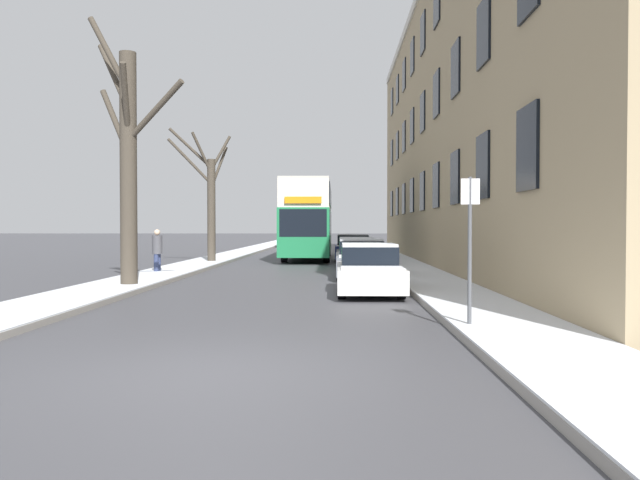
{
  "coord_description": "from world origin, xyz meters",
  "views": [
    {
      "loc": [
        1.68,
        -7.76,
        1.83
      ],
      "look_at": [
        0.92,
        21.8,
        1.2
      ],
      "focal_mm": 35.0,
      "sensor_mm": 36.0,
      "label": 1
    }
  ],
  "objects_px": {
    "bare_tree_left_1": "(209,199)",
    "parked_car_2": "(356,253)",
    "double_decker_bus": "(308,217)",
    "parked_car_0": "(369,270)",
    "oncoming_van": "(293,234)",
    "bare_tree_left_0": "(128,157)",
    "street_sign_post": "(470,244)",
    "parked_car_3": "(353,249)",
    "pedestrian_left_sidewalk": "(157,250)",
    "parked_car_1": "(361,259)"
  },
  "relations": [
    {
      "from": "bare_tree_left_1",
      "to": "parked_car_2",
      "type": "height_order",
      "value": "bare_tree_left_1"
    },
    {
      "from": "double_decker_bus",
      "to": "parked_car_0",
      "type": "height_order",
      "value": "double_decker_bus"
    },
    {
      "from": "parked_car_0",
      "to": "oncoming_van",
      "type": "relative_size",
      "value": 0.79
    },
    {
      "from": "bare_tree_left_0",
      "to": "street_sign_post",
      "type": "distance_m",
      "value": 11.35
    },
    {
      "from": "parked_car_0",
      "to": "street_sign_post",
      "type": "bearing_deg",
      "value": -77.5
    },
    {
      "from": "bare_tree_left_1",
      "to": "parked_car_0",
      "type": "xyz_separation_m",
      "value": [
        7.08,
        -13.33,
        -2.53
      ]
    },
    {
      "from": "bare_tree_left_1",
      "to": "parked_car_3",
      "type": "distance_m",
      "value": 8.06
    },
    {
      "from": "parked_car_3",
      "to": "street_sign_post",
      "type": "relative_size",
      "value": 1.58
    },
    {
      "from": "parked_car_3",
      "to": "oncoming_van",
      "type": "bearing_deg",
      "value": 101.84
    },
    {
      "from": "parked_car_2",
      "to": "bare_tree_left_0",
      "type": "bearing_deg",
      "value": -125.08
    },
    {
      "from": "parked_car_3",
      "to": "pedestrian_left_sidewalk",
      "type": "height_order",
      "value": "pedestrian_left_sidewalk"
    },
    {
      "from": "street_sign_post",
      "to": "parked_car_3",
      "type": "bearing_deg",
      "value": 93.54
    },
    {
      "from": "bare_tree_left_1",
      "to": "oncoming_van",
      "type": "distance_m",
      "value": 25.59
    },
    {
      "from": "bare_tree_left_0",
      "to": "oncoming_van",
      "type": "relative_size",
      "value": 1.49
    },
    {
      "from": "parked_car_0",
      "to": "parked_car_1",
      "type": "bearing_deg",
      "value": 90.0
    },
    {
      "from": "bare_tree_left_1",
      "to": "parked_car_3",
      "type": "relative_size",
      "value": 1.56
    },
    {
      "from": "parked_car_3",
      "to": "pedestrian_left_sidewalk",
      "type": "xyz_separation_m",
      "value": [
        -7.61,
        -10.03,
        0.29
      ]
    },
    {
      "from": "oncoming_van",
      "to": "parked_car_0",
      "type": "bearing_deg",
      "value": -83.06
    },
    {
      "from": "oncoming_van",
      "to": "parked_car_2",
      "type": "bearing_deg",
      "value": -80.37
    },
    {
      "from": "parked_car_1",
      "to": "oncoming_van",
      "type": "relative_size",
      "value": 0.83
    },
    {
      "from": "double_decker_bus",
      "to": "bare_tree_left_0",
      "type": "bearing_deg",
      "value": -104.6
    },
    {
      "from": "parked_car_2",
      "to": "parked_car_3",
      "type": "bearing_deg",
      "value": 90.0
    },
    {
      "from": "parked_car_3",
      "to": "oncoming_van",
      "type": "xyz_separation_m",
      "value": [
        -4.72,
        22.5,
        0.54
      ]
    },
    {
      "from": "parked_car_3",
      "to": "parked_car_2",
      "type": "bearing_deg",
      "value": -90.0
    },
    {
      "from": "oncoming_van",
      "to": "pedestrian_left_sidewalk",
      "type": "xyz_separation_m",
      "value": [
        -2.9,
        -32.52,
        -0.25
      ]
    },
    {
      "from": "parked_car_1",
      "to": "oncoming_van",
      "type": "bearing_deg",
      "value": 98.04
    },
    {
      "from": "parked_car_3",
      "to": "parked_car_0",
      "type": "bearing_deg",
      "value": -90.0
    },
    {
      "from": "parked_car_0",
      "to": "parked_car_3",
      "type": "xyz_separation_m",
      "value": [
        -0.0,
        16.23,
        0.03
      ]
    },
    {
      "from": "parked_car_1",
      "to": "parked_car_2",
      "type": "bearing_deg",
      "value": 90.0
    },
    {
      "from": "parked_car_1",
      "to": "oncoming_van",
      "type": "xyz_separation_m",
      "value": [
        -4.72,
        33.37,
        0.55
      ]
    },
    {
      "from": "bare_tree_left_1",
      "to": "bare_tree_left_0",
      "type": "bearing_deg",
      "value": -89.45
    },
    {
      "from": "double_decker_bus",
      "to": "parked_car_0",
      "type": "bearing_deg",
      "value": -82.34
    },
    {
      "from": "street_sign_post",
      "to": "parked_car_0",
      "type": "bearing_deg",
      "value": 102.5
    },
    {
      "from": "bare_tree_left_1",
      "to": "oncoming_van",
      "type": "relative_size",
      "value": 1.23
    },
    {
      "from": "parked_car_3",
      "to": "pedestrian_left_sidewalk",
      "type": "distance_m",
      "value": 12.59
    },
    {
      "from": "parked_car_1",
      "to": "pedestrian_left_sidewalk",
      "type": "relative_size",
      "value": 2.59
    },
    {
      "from": "bare_tree_left_0",
      "to": "parked_car_0",
      "type": "relative_size",
      "value": 1.89
    },
    {
      "from": "parked_car_1",
      "to": "parked_car_0",
      "type": "bearing_deg",
      "value": -90.0
    },
    {
      "from": "bare_tree_left_0",
      "to": "bare_tree_left_1",
      "type": "height_order",
      "value": "bare_tree_left_0"
    },
    {
      "from": "bare_tree_left_0",
      "to": "parked_car_2",
      "type": "xyz_separation_m",
      "value": [
        6.97,
        9.92,
        -3.22
      ]
    },
    {
      "from": "double_decker_bus",
      "to": "pedestrian_left_sidewalk",
      "type": "xyz_separation_m",
      "value": [
        -5.15,
        -12.11,
        -1.46
      ]
    },
    {
      "from": "double_decker_bus",
      "to": "pedestrian_left_sidewalk",
      "type": "distance_m",
      "value": 13.24
    },
    {
      "from": "double_decker_bus",
      "to": "street_sign_post",
      "type": "relative_size",
      "value": 4.31
    },
    {
      "from": "pedestrian_left_sidewalk",
      "to": "parked_car_1",
      "type": "bearing_deg",
      "value": 95.59
    },
    {
      "from": "parked_car_2",
      "to": "parked_car_0",
      "type": "bearing_deg",
      "value": -90.0
    },
    {
      "from": "bare_tree_left_1",
      "to": "parked_car_0",
      "type": "bearing_deg",
      "value": -62.0
    },
    {
      "from": "bare_tree_left_1",
      "to": "double_decker_bus",
      "type": "height_order",
      "value": "bare_tree_left_1"
    },
    {
      "from": "bare_tree_left_1",
      "to": "parked_car_1",
      "type": "relative_size",
      "value": 1.48
    },
    {
      "from": "bare_tree_left_1",
      "to": "oncoming_van",
      "type": "xyz_separation_m",
      "value": [
        2.37,
        25.4,
        -1.96
      ]
    },
    {
      "from": "parked_car_0",
      "to": "pedestrian_left_sidewalk",
      "type": "relative_size",
      "value": 2.45
    }
  ]
}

